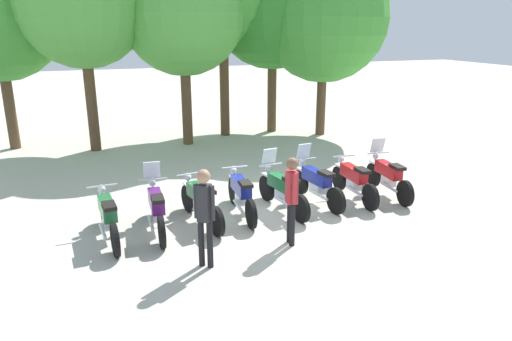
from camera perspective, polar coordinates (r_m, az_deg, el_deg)
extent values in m
plane|color=#BCB7A8|center=(10.99, 0.90, -5.21)|extent=(80.00, 80.00, 0.00)
cylinder|color=black|center=(10.75, -17.87, -4.77)|extent=(0.15, 0.65, 0.64)
cylinder|color=black|center=(9.33, -16.61, -8.07)|extent=(0.15, 0.65, 0.64)
cube|color=silver|center=(10.63, -18.03, -3.07)|extent=(0.15, 0.37, 0.04)
cube|color=#1E6033|center=(9.95, -17.50, -4.34)|extent=(0.33, 0.97, 0.30)
cube|color=silver|center=(10.00, -17.33, -5.88)|extent=(0.25, 0.42, 0.24)
cube|color=black|center=(9.51, -17.27, -4.10)|extent=(0.27, 0.46, 0.08)
cylinder|color=silver|center=(10.56, -17.96, -3.35)|extent=(0.07, 0.23, 0.64)
cylinder|color=silver|center=(10.36, -18.06, -1.78)|extent=(0.62, 0.08, 0.04)
sphere|color=silver|center=(10.53, -18.09, -2.19)|extent=(0.17, 0.17, 0.16)
cylinder|color=silver|center=(9.74, -17.98, -6.98)|extent=(0.12, 0.70, 0.07)
cylinder|color=black|center=(10.89, -12.23, -4.03)|extent=(0.13, 0.64, 0.64)
cylinder|color=black|center=(9.46, -11.29, -7.29)|extent=(0.13, 0.64, 0.64)
cube|color=silver|center=(10.77, -12.35, -2.34)|extent=(0.14, 0.37, 0.04)
cube|color=#59196B|center=(10.09, -11.95, -3.61)|extent=(0.31, 0.96, 0.30)
cube|color=silver|center=(10.14, -11.83, -5.13)|extent=(0.24, 0.41, 0.24)
cube|color=black|center=(9.65, -11.77, -3.36)|extent=(0.26, 0.45, 0.08)
cylinder|color=silver|center=(10.70, -12.29, -2.62)|extent=(0.06, 0.23, 0.64)
cylinder|color=silver|center=(10.51, -12.36, -1.06)|extent=(0.62, 0.07, 0.04)
sphere|color=silver|center=(10.67, -12.39, -1.47)|extent=(0.17, 0.17, 0.16)
cylinder|color=silver|center=(9.88, -12.54, -6.17)|extent=(0.10, 0.70, 0.07)
cube|color=silver|center=(10.50, -12.46, 0.07)|extent=(0.37, 0.15, 0.39)
cylinder|color=black|center=(11.12, -8.18, -3.35)|extent=(0.20, 0.65, 0.64)
cylinder|color=black|center=(9.79, -4.78, -6.13)|extent=(0.20, 0.65, 0.64)
cube|color=silver|center=(11.01, -8.25, -1.69)|extent=(0.18, 0.37, 0.04)
cube|color=#1E6033|center=(10.37, -6.77, -2.77)|extent=(0.41, 0.98, 0.30)
cube|color=silver|center=(10.42, -6.61, -4.25)|extent=(0.28, 0.43, 0.24)
cube|color=black|center=(9.96, -5.90, -2.43)|extent=(0.31, 0.47, 0.08)
cylinder|color=silver|center=(10.94, -8.07, -1.95)|extent=(0.09, 0.23, 0.64)
cylinder|color=silver|center=(10.75, -7.97, -0.40)|extent=(0.62, 0.14, 0.04)
sphere|color=silver|center=(10.91, -8.20, -0.82)|extent=(0.18, 0.18, 0.16)
cylinder|color=silver|center=(10.13, -6.75, -5.26)|extent=(0.18, 0.70, 0.07)
cylinder|color=black|center=(11.54, -2.75, -2.43)|extent=(0.14, 0.64, 0.64)
cylinder|color=black|center=(10.14, -0.59, -5.24)|extent=(0.14, 0.64, 0.64)
cube|color=silver|center=(11.43, -2.78, -0.83)|extent=(0.14, 0.37, 0.04)
cube|color=navy|center=(10.76, -1.83, -1.91)|extent=(0.32, 0.96, 0.30)
cube|color=silver|center=(10.80, -1.75, -3.35)|extent=(0.24, 0.41, 0.24)
cube|color=black|center=(10.33, -1.26, -1.61)|extent=(0.27, 0.45, 0.08)
cylinder|color=silver|center=(11.35, -2.66, -1.08)|extent=(0.06, 0.23, 0.64)
cylinder|color=silver|center=(11.17, -2.57, 0.41)|extent=(0.62, 0.07, 0.04)
sphere|color=silver|center=(11.32, -2.73, 0.01)|extent=(0.17, 0.17, 0.16)
cylinder|color=silver|center=(10.52, -2.16, -4.29)|extent=(0.11, 0.70, 0.07)
cylinder|color=black|center=(11.70, 1.30, -2.13)|extent=(0.18, 0.65, 0.64)
cylinder|color=black|center=(10.46, 5.42, -4.61)|extent=(0.18, 0.65, 0.64)
cube|color=silver|center=(11.59, 1.31, -0.55)|extent=(0.17, 0.37, 0.04)
cube|color=#1E6033|center=(10.99, 3.14, -1.51)|extent=(0.38, 0.98, 0.30)
cube|color=silver|center=(11.04, 3.25, -2.91)|extent=(0.27, 0.43, 0.24)
cube|color=black|center=(10.61, 4.26, -1.15)|extent=(0.29, 0.47, 0.08)
cylinder|color=silver|center=(11.52, 1.53, -0.78)|extent=(0.08, 0.23, 0.64)
cylinder|color=silver|center=(11.35, 1.76, 0.70)|extent=(0.62, 0.12, 0.04)
sphere|color=silver|center=(11.49, 1.44, 0.29)|extent=(0.18, 0.18, 0.16)
cylinder|color=silver|center=(10.74, 3.33, -3.83)|extent=(0.16, 0.70, 0.07)
cube|color=silver|center=(11.35, 1.62, 1.75)|extent=(0.37, 0.18, 0.39)
cylinder|color=black|center=(12.21, 5.36, -1.36)|extent=(0.17, 0.65, 0.64)
cylinder|color=black|center=(11.01, 9.62, -3.64)|extent=(0.17, 0.65, 0.64)
cube|color=silver|center=(12.11, 5.41, 0.16)|extent=(0.16, 0.37, 0.04)
cube|color=navy|center=(11.53, 7.31, -0.73)|extent=(0.36, 0.97, 0.30)
cube|color=silver|center=(11.58, 7.39, -2.07)|extent=(0.26, 0.42, 0.24)
cube|color=black|center=(11.16, 8.48, -0.36)|extent=(0.29, 0.46, 0.08)
cylinder|color=silver|center=(12.05, 5.63, -0.06)|extent=(0.08, 0.23, 0.64)
cylinder|color=silver|center=(11.88, 5.91, 1.37)|extent=(0.62, 0.11, 0.04)
sphere|color=silver|center=(12.02, 5.56, 0.97)|extent=(0.18, 0.18, 0.16)
cylinder|color=silver|center=(11.28, 7.55, -2.92)|extent=(0.15, 0.70, 0.07)
cube|color=silver|center=(11.88, 5.78, 2.37)|extent=(0.37, 0.17, 0.39)
cylinder|color=black|center=(12.64, 9.97, -0.91)|extent=(0.12, 0.64, 0.64)
cylinder|color=black|center=(11.38, 13.63, -3.19)|extent=(0.12, 0.64, 0.64)
cube|color=silver|center=(12.55, 10.05, 0.57)|extent=(0.13, 0.36, 0.04)
cube|color=red|center=(11.94, 11.68, -0.33)|extent=(0.29, 0.96, 0.30)
cube|color=silver|center=(11.98, 11.73, -1.63)|extent=(0.23, 0.41, 0.24)
cube|color=black|center=(11.56, 12.72, 0.01)|extent=(0.25, 0.45, 0.08)
cylinder|color=silver|center=(12.48, 10.24, 0.35)|extent=(0.06, 0.23, 0.64)
cylinder|color=silver|center=(12.31, 10.52, 1.73)|extent=(0.62, 0.06, 0.04)
sphere|color=silver|center=(12.45, 10.20, 1.35)|extent=(0.17, 0.17, 0.16)
cylinder|color=silver|center=(11.68, 11.75, -2.43)|extent=(0.09, 0.70, 0.07)
cylinder|color=black|center=(13.13, 13.95, -0.48)|extent=(0.15, 0.65, 0.64)
cylinder|color=black|center=(11.88, 17.53, -2.66)|extent=(0.15, 0.65, 0.64)
cube|color=silver|center=(13.03, 14.06, 0.94)|extent=(0.15, 0.37, 0.04)
cube|color=red|center=(12.43, 15.66, 0.08)|extent=(0.34, 0.97, 0.30)
cube|color=silver|center=(12.47, 15.68, -1.17)|extent=(0.25, 0.42, 0.24)
cube|color=black|center=(12.05, 16.69, 0.41)|extent=(0.28, 0.46, 0.08)
cylinder|color=silver|center=(12.97, 14.24, 0.73)|extent=(0.07, 0.23, 0.64)
cylinder|color=silver|center=(12.80, 14.54, 2.06)|extent=(0.62, 0.09, 0.04)
sphere|color=silver|center=(12.94, 14.22, 1.69)|extent=(0.17, 0.17, 0.16)
cylinder|color=silver|center=(12.17, 15.72, -1.93)|extent=(0.13, 0.70, 0.07)
cube|color=silver|center=(12.80, 14.48, 2.99)|extent=(0.37, 0.16, 0.39)
cylinder|color=black|center=(8.61, -6.60, -8.67)|extent=(0.16, 0.16, 0.89)
cylinder|color=black|center=(8.54, -5.57, -8.86)|extent=(0.16, 0.16, 0.89)
cube|color=#262628|center=(8.27, -6.26, -3.90)|extent=(0.30, 0.30, 0.67)
cylinder|color=#262628|center=(8.33, -7.25, -3.64)|extent=(0.11, 0.11, 0.63)
cylinder|color=#262628|center=(8.20, -5.26, -3.93)|extent=(0.11, 0.11, 0.63)
sphere|color=#A87A5B|center=(8.11, -6.37, -0.70)|extent=(0.34, 0.34, 0.24)
cylinder|color=black|center=(9.33, 4.39, -6.59)|extent=(0.12, 0.12, 0.87)
cylinder|color=black|center=(9.48, 4.07, -6.19)|extent=(0.12, 0.12, 0.87)
cube|color=#B22D33|center=(9.13, 4.33, -2.02)|extent=(0.22, 0.24, 0.65)
cylinder|color=#B22D33|center=(8.98, 4.64, -2.25)|extent=(0.09, 0.09, 0.62)
cylinder|color=#B22D33|center=(9.27, 4.03, -1.61)|extent=(0.09, 0.09, 0.62)
sphere|color=brown|center=(8.99, 4.40, 0.82)|extent=(0.26, 0.26, 0.23)
cylinder|color=brown|center=(18.56, -27.57, 6.84)|extent=(0.36, 0.36, 2.96)
cylinder|color=brown|center=(17.13, -19.23, 7.89)|extent=(0.36, 0.36, 3.41)
sphere|color=#4C9E3D|center=(16.96, -20.33, 18.56)|extent=(4.24, 4.24, 4.24)
cylinder|color=brown|center=(17.30, -8.37, 8.18)|extent=(0.36, 0.36, 3.09)
sphere|color=#4C9E3D|center=(17.10, -8.83, 18.22)|extent=(4.22, 4.22, 4.22)
cylinder|color=brown|center=(18.55, -3.83, 10.34)|extent=(0.36, 0.36, 4.00)
cylinder|color=brown|center=(19.29, 1.93, 9.46)|extent=(0.36, 0.36, 3.22)
sphere|color=#2D7A28|center=(19.13, 2.03, 19.25)|extent=(4.79, 4.79, 4.79)
cylinder|color=brown|center=(18.90, 7.86, 8.47)|extent=(0.36, 0.36, 2.77)
sphere|color=#3D8E33|center=(18.70, 8.26, 17.78)|extent=(4.79, 4.79, 4.79)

